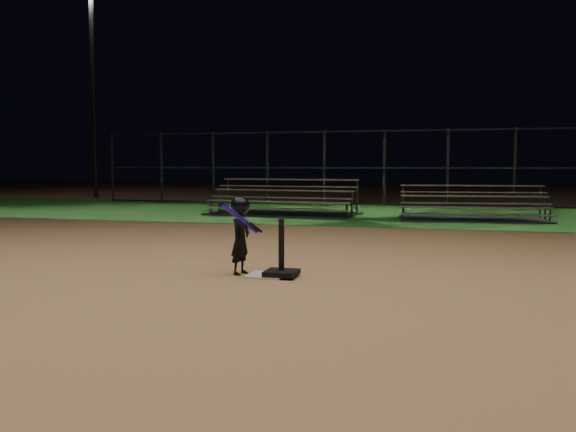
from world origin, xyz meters
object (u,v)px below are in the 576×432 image
(batting_tee, at_px, (281,266))
(light_pole_left, at_px, (92,76))
(bleacher_right, at_px, (473,213))
(child_batter, at_px, (240,233))
(home_plate, at_px, (266,275))
(bleacher_left, at_px, (283,208))

(batting_tee, distance_m, light_pole_left, 19.90)
(bleacher_right, bearing_deg, child_batter, -115.46)
(home_plate, xyz_separation_m, child_batter, (-0.34, 0.03, 0.50))
(batting_tee, bearing_deg, child_batter, 173.79)
(batting_tee, height_order, child_batter, child_batter)
(bleacher_left, bearing_deg, batting_tee, -69.56)
(bleacher_left, bearing_deg, home_plate, -70.73)
(batting_tee, distance_m, bleacher_right, 8.75)
(batting_tee, height_order, bleacher_right, bleacher_right)
(child_batter, xyz_separation_m, bleacher_right, (2.99, 8.34, -0.34))
(light_pole_left, bearing_deg, bleacher_left, -32.83)
(home_plate, distance_m, bleacher_left, 8.92)
(batting_tee, bearing_deg, bleacher_right, 73.72)
(bleacher_right, bearing_deg, bleacher_left, 171.26)
(home_plate, relative_size, bleacher_left, 0.11)
(home_plate, distance_m, bleacher_right, 8.79)
(bleacher_left, height_order, bleacher_right, bleacher_left)
(child_batter, distance_m, bleacher_left, 8.81)
(batting_tee, relative_size, child_batter, 0.70)
(home_plate, xyz_separation_m, light_pole_left, (-12.00, 14.94, 4.93))
(child_batter, height_order, light_pole_left, light_pole_left)
(light_pole_left, bearing_deg, home_plate, -51.23)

